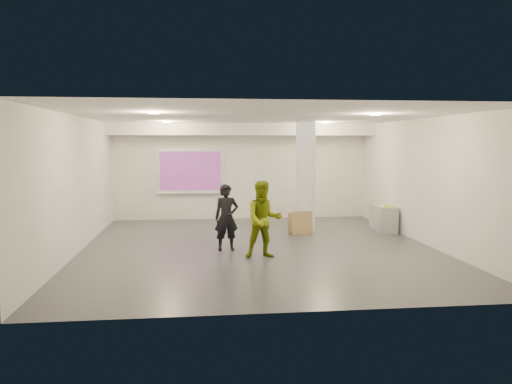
{
  "coord_description": "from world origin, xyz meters",
  "views": [
    {
      "loc": [
        -1.35,
        -11.3,
        2.4
      ],
      "look_at": [
        0.0,
        0.4,
        1.25
      ],
      "focal_mm": 35.0,
      "sensor_mm": 36.0,
      "label": 1
    }
  ],
  "objects": [
    {
      "name": "credenza",
      "position": [
        3.72,
        1.86,
        0.34
      ],
      "size": [
        0.59,
        1.22,
        0.69
      ],
      "primitive_type": "cube",
      "rotation": [
        0.0,
        0.0,
        -0.09
      ],
      "color": "#929497",
      "rests_on": "floor"
    },
    {
      "name": "downlight_ne",
      "position": [
        2.2,
        2.5,
        2.98
      ],
      "size": [
        0.22,
        0.22,
        0.02
      ],
      "primitive_type": "cylinder",
      "color": "#FFCA90",
      "rests_on": "ceiling"
    },
    {
      "name": "papers_stack",
      "position": [
        3.7,
        1.71,
        0.7
      ],
      "size": [
        0.34,
        0.4,
        0.02
      ],
      "primitive_type": "cube",
      "rotation": [
        0.0,
        0.0,
        -0.21
      ],
      "color": "white",
      "rests_on": "credenza"
    },
    {
      "name": "ceiling",
      "position": [
        0.0,
        0.0,
        3.0
      ],
      "size": [
        8.0,
        9.0,
        0.01
      ],
      "primitive_type": "cube",
      "color": "white",
      "rests_on": "floor"
    },
    {
      "name": "wall_front",
      "position": [
        0.0,
        -4.5,
        1.5
      ],
      "size": [
        8.0,
        0.01,
        3.0
      ],
      "primitive_type": "cube",
      "color": "silver",
      "rests_on": "floor"
    },
    {
      "name": "wall_back",
      "position": [
        0.0,
        4.5,
        1.5
      ],
      "size": [
        8.0,
        0.01,
        3.0
      ],
      "primitive_type": "cube",
      "color": "silver",
      "rests_on": "floor"
    },
    {
      "name": "postit_pad",
      "position": [
        3.76,
        1.6,
        0.7
      ],
      "size": [
        0.3,
        0.36,
        0.03
      ],
      "primitive_type": "cube",
      "rotation": [
        0.0,
        0.0,
        -0.21
      ],
      "color": "#CADF1E",
      "rests_on": "credenza"
    },
    {
      "name": "downlight_se",
      "position": [
        2.2,
        -1.5,
        2.98
      ],
      "size": [
        0.22,
        0.22,
        0.02
      ],
      "primitive_type": "cylinder",
      "color": "#FFCA90",
      "rests_on": "ceiling"
    },
    {
      "name": "man",
      "position": [
        -0.01,
        -1.06,
        0.81
      ],
      "size": [
        0.82,
        0.66,
        1.62
      ],
      "primitive_type": "imported",
      "rotation": [
        0.0,
        0.0,
        0.05
      ],
      "color": "olive",
      "rests_on": "floor"
    },
    {
      "name": "cardboard_back",
      "position": [
        1.34,
        1.44,
        0.31
      ],
      "size": [
        0.59,
        0.24,
        0.62
      ],
      "primitive_type": "cube",
      "rotation": [
        -0.15,
        0.0,
        0.18
      ],
      "color": "olive",
      "rests_on": "floor"
    },
    {
      "name": "cardboard_front",
      "position": [
        1.27,
        1.72,
        0.27
      ],
      "size": [
        0.52,
        0.26,
        0.54
      ],
      "primitive_type": "cube",
      "rotation": [
        -0.29,
        0.0,
        -0.12
      ],
      "color": "olive",
      "rests_on": "floor"
    },
    {
      "name": "downlight_nw",
      "position": [
        -2.2,
        2.5,
        2.98
      ],
      "size": [
        0.22,
        0.22,
        0.02
      ],
      "primitive_type": "cylinder",
      "color": "#FFCA90",
      "rests_on": "ceiling"
    },
    {
      "name": "column",
      "position": [
        1.5,
        1.8,
        1.5
      ],
      "size": [
        0.52,
        0.52,
        3.0
      ],
      "primitive_type": "cylinder",
      "color": "silver",
      "rests_on": "floor"
    },
    {
      "name": "wall_right",
      "position": [
        4.0,
        0.0,
        1.5
      ],
      "size": [
        0.01,
        9.0,
        3.0
      ],
      "primitive_type": "cube",
      "color": "silver",
      "rests_on": "floor"
    },
    {
      "name": "projection_screen",
      "position": [
        -1.6,
        4.45,
        1.53
      ],
      "size": [
        2.1,
        0.13,
        1.42
      ],
      "color": "silver",
      "rests_on": "wall_back"
    },
    {
      "name": "soffit_band",
      "position": [
        0.0,
        3.95,
        2.82
      ],
      "size": [
        8.0,
        1.1,
        0.36
      ],
      "primitive_type": "cube",
      "color": "silver",
      "rests_on": "ceiling"
    },
    {
      "name": "wall_left",
      "position": [
        -4.0,
        0.0,
        1.5
      ],
      "size": [
        0.01,
        9.0,
        3.0
      ],
      "primitive_type": "cube",
      "color": "silver",
      "rests_on": "floor"
    },
    {
      "name": "floor",
      "position": [
        0.0,
        0.0,
        0.0
      ],
      "size": [
        8.0,
        9.0,
        0.01
      ],
      "primitive_type": "cube",
      "color": "#34373B",
      "rests_on": "ground"
    },
    {
      "name": "woman",
      "position": [
        -0.74,
        -0.25,
        0.74
      ],
      "size": [
        0.58,
        0.42,
        1.49
      ],
      "primitive_type": "imported",
      "rotation": [
        0.0,
        0.0,
        0.12
      ],
      "color": "black",
      "rests_on": "floor"
    },
    {
      "name": "downlight_sw",
      "position": [
        -2.2,
        -1.5,
        2.98
      ],
      "size": [
        0.22,
        0.22,
        0.02
      ],
      "primitive_type": "cylinder",
      "color": "#FFCA90",
      "rests_on": "ceiling"
    }
  ]
}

